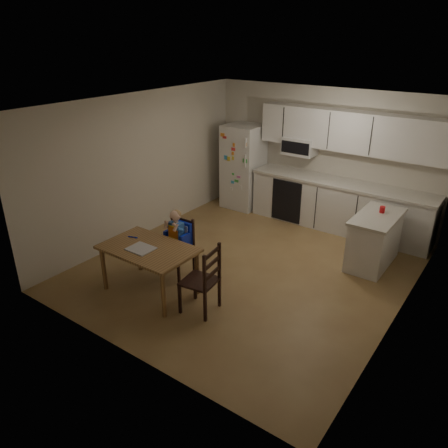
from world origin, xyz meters
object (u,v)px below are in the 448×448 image
refrigerator (243,167)px  dining_table (149,254)px  chair_side (206,276)px  chair_booster (178,236)px  kitchen_island (374,240)px  red_cup (382,210)px

refrigerator → dining_table: refrigerator is taller
chair_side → chair_booster: bearing=-128.1°
refrigerator → kitchen_island: refrigerator is taller
kitchen_island → chair_booster: chair_booster is taller
red_cup → chair_side: size_ratio=0.11×
red_cup → chair_booster: chair_booster is taller
chair_booster → chair_side: size_ratio=1.11×
kitchen_island → chair_booster: (-2.28, -2.01, 0.22)m
chair_side → dining_table: bearing=-94.0°
refrigerator → red_cup: 3.17m
kitchen_island → chair_side: chair_side is taller
kitchen_island → chair_side: 2.89m
kitchen_island → chair_side: bearing=-117.5°
refrigerator → red_cup: (3.07, -0.77, 0.03)m
kitchen_island → red_cup: red_cup is taller
refrigerator → kitchen_island: 3.22m
refrigerator → chair_booster: bearing=-75.0°
red_cup → chair_booster: bearing=-136.6°
kitchen_island → red_cup: size_ratio=11.11×
refrigerator → kitchen_island: bearing=-16.7°
dining_table → kitchen_island: bearing=49.1°
dining_table → chair_booster: 0.61m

